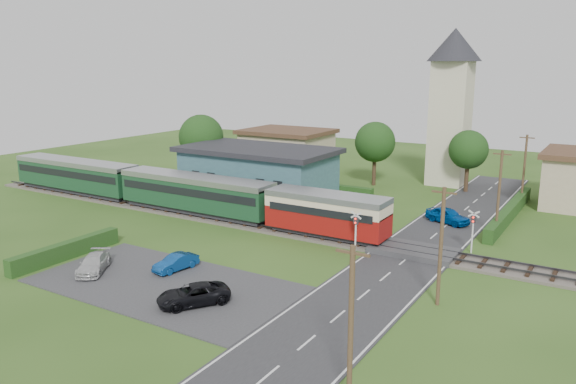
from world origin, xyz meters
The scene contains 31 objects.
ground centered at (0.00, 0.00, 0.00)m, with size 120.00×120.00×0.00m, color #2D4C19.
railway_track centered at (0.00, 2.00, 0.11)m, with size 76.00×3.20×0.49m.
road centered at (10.00, 0.00, 0.03)m, with size 6.00×70.00×0.05m, color #28282B.
car_park centered at (-1.50, -12.00, 0.04)m, with size 17.00×9.00×0.08m, color #333335.
crossing_deck centered at (10.00, 2.00, 0.23)m, with size 6.20×3.40×0.45m, color #333335.
platform centered at (-10.00, 5.20, 0.23)m, with size 30.00×3.00×0.45m, color gray.
equipment_hut centered at (-18.00, 5.20, 1.75)m, with size 2.30×2.30×2.55m.
station_building centered at (-10.00, 10.99, 2.69)m, with size 16.00×9.00×5.30m.
train centered at (-13.99, 2.00, 2.18)m, with size 43.20×2.90×3.40m.
church_tower centered at (5.00, 28.00, 10.23)m, with size 6.00×6.00×17.60m.
house_west centered at (-15.00, 25.00, 2.79)m, with size 10.80×8.80×5.50m.
hedge_carpark centered at (-11.00, -12.00, 0.60)m, with size 0.80×9.00×1.20m, color #193814.
hedge_roadside centered at (14.20, 16.00, 0.60)m, with size 0.80×18.00×1.20m, color #193814.
hedge_station centered at (-10.00, 15.50, 0.65)m, with size 22.00×0.80×1.30m, color #193814.
tree_a centered at (-20.00, 14.00, 5.38)m, with size 5.20×5.20×8.00m.
tree_b centered at (-2.00, 23.00, 5.02)m, with size 4.60×4.60×7.34m.
tree_c centered at (8.00, 25.00, 4.65)m, with size 4.20×4.20×6.78m.
utility_pole_a centered at (14.20, -18.00, 3.63)m, with size 1.40×0.22×7.00m.
utility_pole_b centered at (14.20, -6.00, 3.63)m, with size 1.40×0.22×7.00m.
utility_pole_c centered at (14.20, 10.00, 3.63)m, with size 1.40×0.22×7.00m.
utility_pole_d centered at (14.20, 22.00, 3.63)m, with size 1.40×0.22×7.00m.
crossing_signal_near centered at (6.40, -0.41, 2.14)m, with size 0.84×0.28×3.28m.
crossing_signal_far centered at (13.60, 4.39, 2.14)m, with size 0.84×0.28×3.28m.
streetlamp_west centered at (-22.00, 20.00, 3.04)m, with size 0.30×0.30×5.15m.
streetlamp_east centered at (16.00, 27.00, 3.04)m, with size 0.30×0.30×5.15m.
car_on_road centered at (9.85, 11.38, 0.74)m, with size 1.62×4.03×1.37m, color #024093.
car_park_blue centered at (-2.52, -9.79, 0.62)m, with size 1.13×3.25×1.07m, color navy.
car_park_silver centered at (-7.04, -12.86, 0.64)m, with size 1.57×3.85×1.12m, color silver.
car_park_dark centered at (2.14, -13.42, 0.66)m, with size 1.93×4.19×1.16m, color black.
pedestrian_near centered at (-2.05, 5.19, 1.40)m, with size 0.70×0.46×1.91m, color gray.
pedestrian_far centered at (-16.91, 5.36, 1.25)m, with size 0.78×0.61×1.60m, color gray.
Camera 1 is at (22.56, -36.43, 13.63)m, focal length 35.00 mm.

